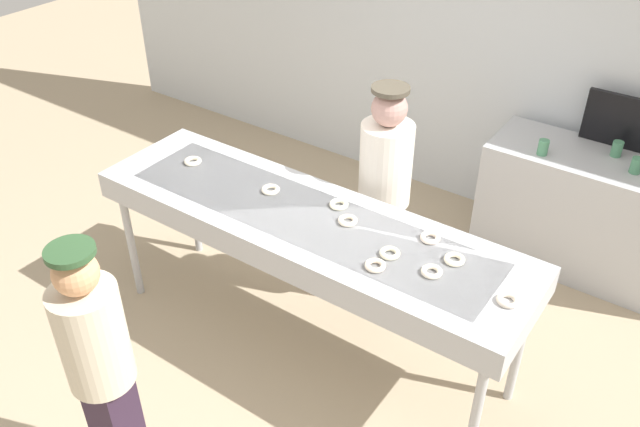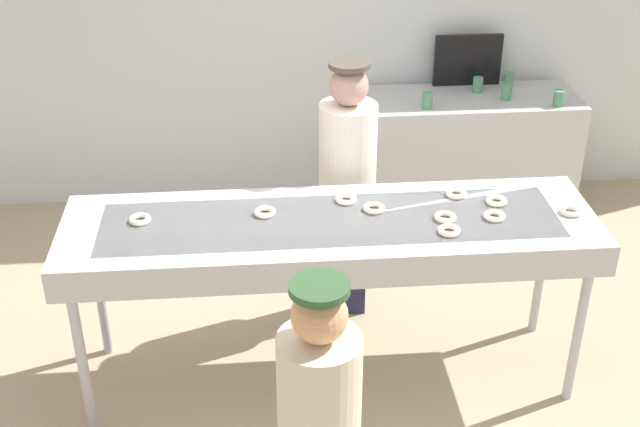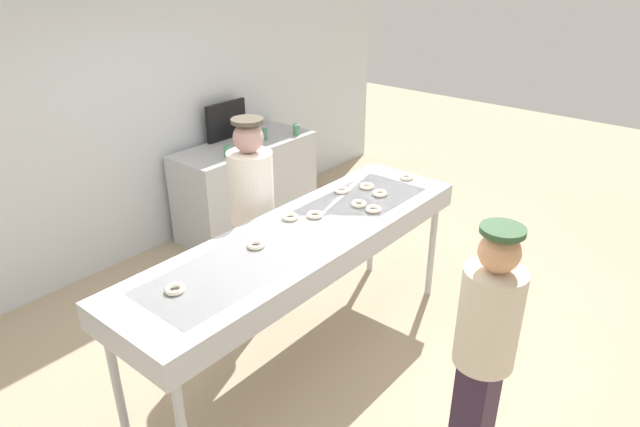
% 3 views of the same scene
% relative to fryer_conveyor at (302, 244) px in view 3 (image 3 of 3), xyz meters
% --- Properties ---
extents(ground_plane, '(16.00, 16.00, 0.00)m').
position_rel_fryer_conveyor_xyz_m(ground_plane, '(0.00, 0.00, -0.96)').
color(ground_plane, tan).
extents(back_wall, '(8.00, 0.12, 3.11)m').
position_rel_fryer_conveyor_xyz_m(back_wall, '(0.00, 2.36, 0.60)').
color(back_wall, silver).
rests_on(back_wall, ground).
extents(fryer_conveyor, '(2.86, 0.80, 1.05)m').
position_rel_fryer_conveyor_xyz_m(fryer_conveyor, '(0.00, 0.00, 0.00)').
color(fryer_conveyor, '#B7BABF').
rests_on(fryer_conveyor, ground).
extents(sugar_donut_0, '(0.12, 0.12, 0.03)m').
position_rel_fryer_conveyor_xyz_m(sugar_donut_0, '(0.25, 0.09, 0.10)').
color(sugar_donut_0, '#F3E2C5').
rests_on(sugar_donut_0, fryer_conveyor).
extents(sugar_donut_1, '(0.16, 0.16, 0.03)m').
position_rel_fryer_conveyor_xyz_m(sugar_donut_1, '(0.93, 0.11, 0.10)').
color(sugar_donut_1, '#FEF2D0').
rests_on(sugar_donut_1, fryer_conveyor).
extents(sugar_donut_2, '(0.17, 0.17, 0.03)m').
position_rel_fryer_conveyor_xyz_m(sugar_donut_2, '(0.87, -0.05, 0.10)').
color(sugar_donut_2, '#F6E8CC').
rests_on(sugar_donut_2, fryer_conveyor).
extents(sugar_donut_3, '(0.14, 0.14, 0.03)m').
position_rel_fryer_conveyor_xyz_m(sugar_donut_3, '(0.11, 0.20, 0.10)').
color(sugar_donut_3, white).
rests_on(sugar_donut_3, fryer_conveyor).
extents(sugar_donut_4, '(0.15, 0.15, 0.03)m').
position_rel_fryer_conveyor_xyz_m(sugar_donut_4, '(1.30, -0.04, 0.10)').
color(sugar_donut_4, '#F4E4CC').
rests_on(sugar_donut_4, fryer_conveyor).
extents(sugar_donut_5, '(0.12, 0.12, 0.03)m').
position_rel_fryer_conveyor_xyz_m(sugar_donut_5, '(-1.01, 0.07, 0.10)').
color(sugar_donut_5, '#F2E6C7').
rests_on(sugar_donut_5, fryer_conveyor).
extents(sugar_donut_6, '(0.17, 0.17, 0.03)m').
position_rel_fryer_conveyor_xyz_m(sugar_donut_6, '(0.61, -0.04, 0.10)').
color(sugar_donut_6, '#EEE6C5').
rests_on(sugar_donut_6, fryer_conveyor).
extents(sugar_donut_7, '(0.17, 0.17, 0.03)m').
position_rel_fryer_conveyor_xyz_m(sugar_donut_7, '(0.60, -0.18, 0.10)').
color(sugar_donut_7, '#FCE6C9').
rests_on(sugar_donut_7, fryer_conveyor).
extents(sugar_donut_8, '(0.13, 0.13, 0.03)m').
position_rel_fryer_conveyor_xyz_m(sugar_donut_8, '(-0.35, 0.09, 0.10)').
color(sugar_donut_8, '#F2E5C8').
rests_on(sugar_donut_8, fryer_conveyor).
extents(sugar_donut_9, '(0.15, 0.15, 0.03)m').
position_rel_fryer_conveyor_xyz_m(sugar_donut_9, '(0.73, 0.21, 0.10)').
color(sugar_donut_9, '#FAE3CD').
rests_on(sugar_donut_9, fryer_conveyor).
extents(worker_baker, '(0.35, 0.35, 1.69)m').
position_rel_fryer_conveyor_xyz_m(worker_baker, '(0.17, 0.66, 0.01)').
color(worker_baker, '#222441').
rests_on(worker_baker, ground).
extents(customer_waiting, '(0.32, 0.32, 1.63)m').
position_rel_fryer_conveyor_xyz_m(customer_waiting, '(-0.18, -1.44, -0.05)').
color(customer_waiting, '#2F1F33').
rests_on(customer_waiting, ground).
extents(prep_counter, '(1.59, 0.63, 0.96)m').
position_rel_fryer_conveyor_xyz_m(prep_counter, '(1.26, 1.91, -0.48)').
color(prep_counter, '#B7BABF').
rests_on(prep_counter, ground).
extents(paper_cup_0, '(0.08, 0.08, 0.12)m').
position_rel_fryer_conveyor_xyz_m(paper_cup_0, '(1.48, 1.84, 0.05)').
color(paper_cup_0, '#4C8C66').
rests_on(paper_cup_0, prep_counter).
extents(paper_cup_1, '(0.08, 0.08, 0.12)m').
position_rel_fryer_conveyor_xyz_m(paper_cup_1, '(1.83, 1.69, 0.05)').
color(paper_cup_1, '#4C8C66').
rests_on(paper_cup_1, prep_counter).
extents(paper_cup_2, '(0.08, 0.08, 0.12)m').
position_rel_fryer_conveyor_xyz_m(paper_cup_2, '(1.31, 2.01, 0.05)').
color(paper_cup_2, '#4C8C66').
rests_on(paper_cup_2, prep_counter).
extents(paper_cup_3, '(0.08, 0.08, 0.12)m').
position_rel_fryer_conveyor_xyz_m(paper_cup_3, '(0.87, 1.73, 0.05)').
color(paper_cup_3, '#4C8C66').
rests_on(paper_cup_3, prep_counter).
extents(paper_cup_4, '(0.08, 0.08, 0.12)m').
position_rel_fryer_conveyor_xyz_m(paper_cup_4, '(1.57, 2.08, 0.05)').
color(paper_cup_4, '#4C8C66').
rests_on(paper_cup_4, prep_counter).
extents(menu_display, '(0.52, 0.04, 0.40)m').
position_rel_fryer_conveyor_xyz_m(menu_display, '(1.26, 2.17, 0.19)').
color(menu_display, black).
rests_on(menu_display, prep_counter).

